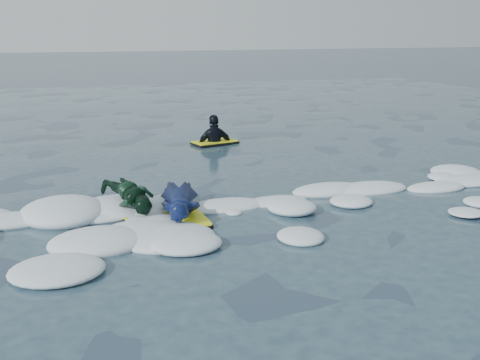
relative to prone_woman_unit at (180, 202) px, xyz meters
name	(u,v)px	position (x,y,z in m)	size (l,w,h in m)	color
ground	(279,235)	(1.05, -1.19, -0.21)	(120.00, 120.00, 0.00)	#162736
foam_band	(253,213)	(1.05, -0.15, -0.21)	(12.00, 3.10, 0.30)	white
prone_woman_unit	(180,202)	(0.00, 0.00, 0.00)	(0.88, 1.64, 0.40)	black
prone_child_unit	(133,198)	(-0.63, 0.30, 0.04)	(0.82, 1.32, 0.48)	black
waiting_rider_unit	(215,148)	(1.92, 5.05, -0.28)	(1.13, 0.79, 1.53)	black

